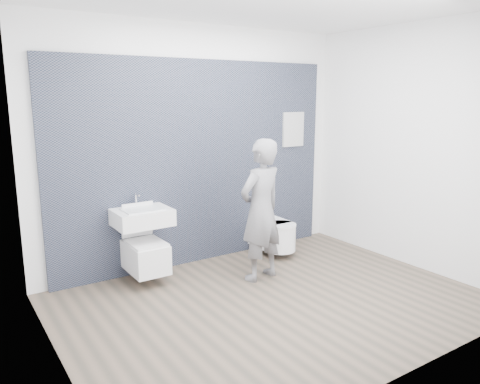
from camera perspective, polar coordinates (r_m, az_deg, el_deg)
ground at (r=4.74m, az=4.11°, el=-13.18°), size 4.00×4.00×0.00m
room_shell at (r=4.31m, az=4.46°, el=8.31°), size 4.00×4.00×4.00m
tile_wall at (r=5.88m, az=-4.73°, el=-8.13°), size 3.60×0.06×2.40m
washbasin at (r=5.11m, az=-11.83°, el=-2.98°), size 0.59×0.44×0.44m
toilet_square at (r=5.19m, az=-11.47°, el=-7.47°), size 0.37×0.54×0.73m
toilet_rounded at (r=5.97m, az=4.24°, el=-5.21°), size 0.38×0.64×0.35m
info_placard at (r=6.59m, az=6.20°, el=-5.94°), size 0.34×0.03×0.45m
visitor at (r=5.05m, az=2.56°, el=-2.24°), size 0.63×0.47×1.55m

